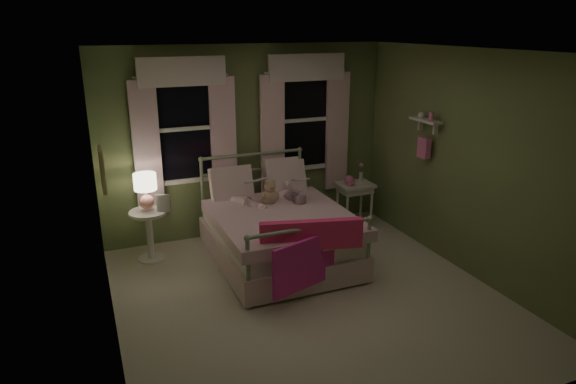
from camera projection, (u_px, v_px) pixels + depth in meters
name	position (u px, v px, depth m)	size (l,w,h in m)	color
room_shell	(311.00, 184.00, 5.20)	(4.20, 4.20, 4.20)	beige
bed	(278.00, 232.00, 6.39)	(1.58, 2.04, 1.18)	white
pink_throw	(312.00, 245.00, 5.43)	(1.09, 0.44, 0.71)	#FF3174
child_left	(244.00, 179.00, 6.49)	(0.29, 0.19, 0.81)	#F7D1DD
child_right	(285.00, 175.00, 6.69)	(0.38, 0.30, 0.79)	#F7D1DD
book_left	(251.00, 185.00, 6.27)	(0.20, 0.27, 0.03)	beige
book_right	(293.00, 184.00, 6.48)	(0.20, 0.27, 0.02)	beige
teddy_bear	(270.00, 194.00, 6.50)	(0.24, 0.20, 0.33)	tan
nightstand_left	(149.00, 229.00, 6.38)	(0.46, 0.46, 0.65)	white
table_lamp	(146.00, 188.00, 6.21)	(0.27, 0.27, 0.45)	#FFA296
book_nightstand	(157.00, 212.00, 6.27)	(0.16, 0.22, 0.02)	beige
nightstand_right	(355.00, 190.00, 7.43)	(0.50, 0.40, 0.64)	white
pink_toy	(349.00, 180.00, 7.34)	(0.14, 0.19, 0.14)	pink
bud_vase	(361.00, 172.00, 7.44)	(0.06, 0.06, 0.28)	white
window_left	(185.00, 124.00, 6.57)	(1.34, 0.13, 1.96)	black
window_right	(305.00, 115.00, 7.19)	(1.34, 0.13, 1.96)	black
wall_shelf	(425.00, 134.00, 6.43)	(0.15, 0.50, 0.60)	white
framed_picture	(102.00, 170.00, 4.96)	(0.03, 0.32, 0.42)	beige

